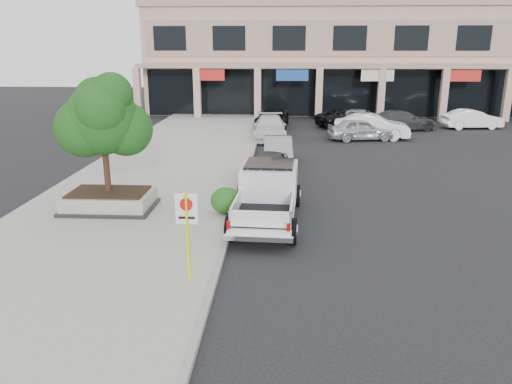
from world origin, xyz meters
The scene contains 19 objects.
ground centered at (0.00, 0.00, 0.00)m, with size 120.00×120.00×0.00m, color black.
sidewalk centered at (-5.50, 6.00, 0.07)m, with size 8.00×52.00×0.15m, color gray.
curb centered at (-1.55, 6.00, 0.07)m, with size 0.20×52.00×0.15m, color gray.
strip_mall centered at (8.00, 33.93, 4.75)m, with size 40.55×12.43×9.50m.
planter centered at (-6.09, 2.55, 0.48)m, with size 3.20×2.20×0.68m.
planter_tree centered at (-5.95, 2.70, 3.41)m, with size 2.90×2.55×4.00m.
no_parking_sign centered at (-2.14, -3.00, 1.63)m, with size 0.55×0.09×2.30m.
hedge centered at (-1.80, 2.31, 0.62)m, with size 1.10×0.99×0.94m, color #1F4D16.
pickup_truck centered at (-0.35, 1.93, 0.93)m, with size 2.19×5.90×1.86m, color silver, non-canonical shape.
curb_car_a centered at (-0.54, 6.16, 0.77)m, with size 1.82×4.53×1.54m, color #2F3134.
curb_car_b centered at (-0.09, 10.98, 0.67)m, with size 1.43×4.09×1.35m, color gray.
curb_car_c centered at (-0.73, 18.01, 0.74)m, with size 2.08×5.11×1.48m, color silver.
curb_car_d centered at (-0.70, 22.74, 0.69)m, with size 2.28×4.95×1.38m, color black.
lot_car_a centered at (5.13, 17.86, 0.72)m, with size 1.70×4.22×1.44m, color #B0B3B8.
lot_car_b centered at (5.93, 18.48, 0.80)m, with size 1.70×4.86×1.60m, color white.
lot_car_c centered at (8.66, 22.01, 0.72)m, with size 2.00×4.93×1.43m, color #313537.
lot_car_d centered at (5.02, 23.29, 0.69)m, with size 2.28×4.94×1.37m, color black.
lot_car_e centered at (5.88, 22.92, 0.74)m, with size 1.74×4.32×1.47m, color gray.
lot_car_f centered at (13.99, 23.07, 0.70)m, with size 1.48×4.25×1.40m, color white.
Camera 1 is at (0.20, -14.38, 5.84)m, focal length 35.00 mm.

